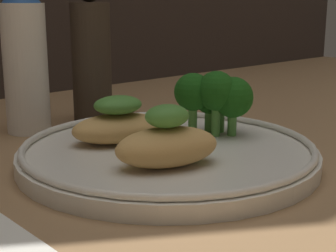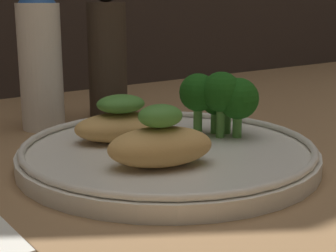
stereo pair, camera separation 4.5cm
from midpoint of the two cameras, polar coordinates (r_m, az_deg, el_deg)
name	(u,v)px [view 1 (the left image)]	position (r cm, az deg, el deg)	size (l,w,h in cm)	color
ground_plane	(168,168)	(46.20, -2.80, -4.74)	(180.00, 180.00, 1.00)	#936D47
plate	(168,152)	(45.75, -2.83, -2.97)	(26.47, 26.47, 2.00)	silver
grilled_meat_front	(167,143)	(40.18, -3.31, -1.93)	(9.50, 7.15, 4.96)	tan
grilled_meat_middle	(118,124)	(47.48, -8.25, 0.21)	(9.80, 7.39, 4.35)	tan
broccoli_bunch	(215,95)	(49.42, 2.61, 3.44)	(6.27, 6.69, 6.30)	#569942
sauce_bottle	(25,58)	(58.18, -17.74, 7.15)	(4.73, 4.73, 16.93)	white
pepper_grinder	(91,57)	(62.21, -10.58, 7.56)	(4.63, 4.63, 16.93)	#382D23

